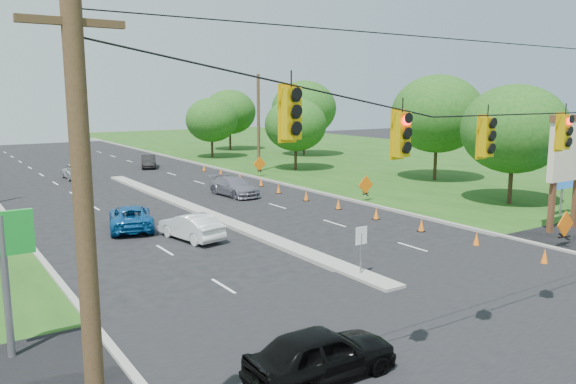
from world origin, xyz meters
TOP-DOWN VIEW (x-y plane):
  - ground at (0.00, 0.00)m, footprint 160.00×160.00m
  - grass_right at (30.00, 20.00)m, footprint 40.00×160.00m
  - cross_street at (0.00, 0.00)m, footprint 160.00×14.00m
  - curb_right at (10.10, 30.00)m, footprint 0.25×110.00m
  - median at (0.00, 21.00)m, footprint 1.00×34.00m
  - median_sign at (0.00, 6.00)m, footprint 0.55×0.06m
  - signal_span at (-0.05, -1.00)m, footprint 25.60×0.32m
  - utility_pole_far_right at (12.50, 35.00)m, footprint 0.28×0.28m
  - pylon_sign at (14.31, 6.20)m, footprint 5.90×2.30m
  - cone_0 at (7.66, 3.00)m, footprint 0.32×0.32m
  - cone_1 at (7.66, 6.50)m, footprint 0.32×0.32m
  - cone_2 at (7.66, 10.00)m, footprint 0.32×0.32m
  - cone_3 at (7.66, 13.50)m, footprint 0.32×0.32m
  - cone_4 at (7.66, 17.00)m, footprint 0.32×0.32m
  - cone_5 at (7.66, 20.50)m, footprint 0.32×0.32m
  - cone_6 at (7.66, 24.00)m, footprint 0.32×0.32m
  - cone_7 at (8.26, 27.50)m, footprint 0.32×0.32m
  - cone_8 at (8.26, 31.00)m, footprint 0.32×0.32m
  - cone_9 at (8.26, 34.50)m, footprint 0.32×0.32m
  - cone_10 at (8.26, 38.00)m, footprint 0.32×0.32m
  - work_sign_0 at (10.80, 4.00)m, footprint 1.27×0.58m
  - work_sign_1 at (10.80, 18.00)m, footprint 1.27×0.58m
  - work_sign_2 at (10.80, 32.00)m, footprint 1.27×0.58m
  - tree_7 at (18.00, 12.00)m, footprint 6.72×6.72m
  - tree_8 at (22.00, 22.00)m, footprint 7.56×7.56m
  - tree_9 at (16.00, 34.00)m, footprint 5.88×5.88m
  - tree_10 at (24.00, 44.00)m, footprint 7.56×7.56m
  - tree_11 at (20.00, 55.00)m, footprint 6.72×6.72m
  - tree_12 at (14.00, 48.00)m, footprint 5.88×5.88m
  - black_sedan at (-6.15, 0.39)m, footprint 4.10×1.71m
  - white_sedan at (-3.15, 15.19)m, footprint 2.12×4.19m
  - blue_pickup at (-4.94, 19.01)m, footprint 3.34×5.11m
  - silver_car_far at (4.50, 24.93)m, footprint 2.23×4.79m
  - silver_car_oncoming at (-3.02, 39.72)m, footprint 1.73×4.15m
  - dark_car_receding at (4.85, 43.52)m, footprint 2.56×4.15m

SIDE VIEW (x-z plane):
  - ground at x=0.00m, z-range 0.00..0.00m
  - grass_right at x=30.00m, z-range -0.03..0.03m
  - cross_street at x=0.00m, z-range -0.01..0.01m
  - curb_right at x=10.10m, z-range -0.08..0.08m
  - median at x=0.00m, z-range -0.09..0.09m
  - cone_0 at x=7.66m, z-range 0.00..0.70m
  - cone_1 at x=7.66m, z-range 0.00..0.70m
  - cone_2 at x=7.66m, z-range 0.00..0.70m
  - cone_3 at x=7.66m, z-range 0.00..0.70m
  - cone_4 at x=7.66m, z-range 0.00..0.70m
  - cone_5 at x=7.66m, z-range 0.00..0.70m
  - cone_6 at x=7.66m, z-range 0.00..0.70m
  - cone_7 at x=8.26m, z-range 0.00..0.70m
  - cone_8 at x=8.26m, z-range 0.00..0.70m
  - cone_9 at x=8.26m, z-range 0.00..0.70m
  - cone_10 at x=8.26m, z-range 0.00..0.70m
  - dark_car_receding at x=4.85m, z-range 0.00..1.29m
  - blue_pickup at x=-4.94m, z-range 0.00..1.31m
  - white_sedan at x=-3.15m, z-range 0.00..1.32m
  - silver_car_far at x=4.50m, z-range 0.00..1.35m
  - black_sedan at x=-6.15m, z-range 0.00..1.39m
  - silver_car_oncoming at x=-3.02m, z-range 0.00..1.41m
  - work_sign_0 at x=10.80m, z-range 0.41..1.78m
  - work_sign_1 at x=10.80m, z-range 0.41..1.78m
  - work_sign_2 at x=10.80m, z-range 0.41..1.78m
  - median_sign at x=0.00m, z-range 0.44..2.49m
  - pylon_sign at x=14.31m, z-range 0.94..7.06m
  - tree_9 at x=16.00m, z-range 0.91..7.77m
  - tree_12 at x=14.00m, z-range 0.91..7.77m
  - utility_pole_far_right at x=12.50m, z-range 0.00..9.00m
  - tree_7 at x=18.00m, z-range 1.04..8.88m
  - tree_11 at x=20.00m, z-range 1.04..8.88m
  - signal_span at x=-0.05m, z-range 0.47..9.47m
  - tree_8 at x=22.00m, z-range 1.17..9.99m
  - tree_10 at x=24.00m, z-range 1.17..9.99m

